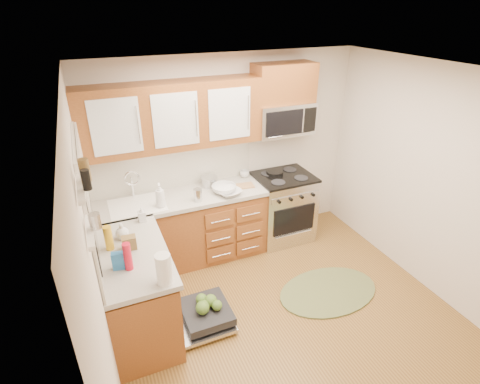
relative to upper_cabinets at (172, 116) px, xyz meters
name	(u,v)px	position (x,y,z in m)	size (l,w,h in m)	color
floor	(289,319)	(0.73, -1.57, -1.88)	(3.50, 3.50, 0.00)	brown
ceiling	(308,77)	(0.73, -1.57, 0.62)	(3.50, 3.50, 0.00)	white
wall_back	(227,154)	(0.73, 0.18, -0.62)	(3.50, 0.04, 2.50)	beige
wall_front	(466,375)	(0.73, -3.33, -0.62)	(3.50, 0.04, 2.50)	beige
wall_left	(95,265)	(-1.02, -1.57, -0.62)	(0.04, 3.50, 2.50)	beige
wall_right	(438,185)	(2.48, -1.57, -0.62)	(0.04, 3.50, 2.50)	beige
base_cabinet_back	(184,231)	(0.00, -0.12, -1.45)	(2.05, 0.60, 0.85)	brown
base_cabinet_left	(138,293)	(-0.72, -1.05, -1.45)	(0.60, 1.25, 0.85)	brown
countertop_back	(181,198)	(0.00, -0.14, -0.97)	(2.07, 0.64, 0.05)	#9E9A91
countertop_left	(132,254)	(-0.71, -1.05, -0.97)	(0.64, 1.27, 0.05)	#9E9A91
backsplash_back	(173,166)	(0.00, 0.16, -0.67)	(2.05, 0.02, 0.57)	beige
backsplash_left	(93,233)	(-1.01, -1.05, -0.67)	(0.02, 1.25, 0.57)	beige
upper_cabinets	(172,116)	(0.00, 0.00, 0.00)	(2.05, 0.35, 0.75)	brown
cabinet_over_mw	(284,83)	(1.41, 0.00, 0.26)	(0.76, 0.35, 0.47)	brown
range	(282,207)	(1.41, -0.15, -1.40)	(0.76, 0.64, 0.95)	silver
microwave	(283,118)	(1.41, -0.02, -0.18)	(0.76, 0.38, 0.40)	silver
sink	(138,215)	(-0.52, -0.16, -1.07)	(0.62, 0.50, 0.26)	white
dishwasher	(203,316)	(-0.13, -1.27, -1.77)	(0.70, 0.60, 0.20)	silver
window	(86,200)	(-1.01, -1.07, -0.32)	(0.03, 1.05, 1.05)	white
window_blind	(82,163)	(-0.98, -1.07, 0.00)	(0.02, 0.96, 0.40)	white
shelf_upper	(80,188)	(-0.99, -1.92, 0.17)	(0.04, 0.40, 0.03)	white
shelf_lower	(90,231)	(-0.99, -1.92, -0.12)	(0.04, 0.40, 0.03)	white
rug	(328,291)	(1.35, -1.39, -1.86)	(1.20, 0.78, 0.02)	brown
skillet	(275,173)	(1.32, -0.04, -0.90)	(0.23, 0.23, 0.04)	black
stock_pot	(210,181)	(0.41, 0.01, -0.89)	(0.21, 0.21, 0.12)	silver
cutting_board	(244,186)	(0.81, -0.18, -0.94)	(0.25, 0.16, 0.02)	#A9844D
canister	(198,195)	(0.16, -0.32, -0.87)	(0.10, 0.10, 0.16)	silver
paper_towel_roll	(164,269)	(-0.52, -1.59, -0.81)	(0.13, 0.13, 0.28)	white
mustard_bottle	(108,238)	(-0.90, -0.92, -0.83)	(0.08, 0.08, 0.24)	gold
red_bottle	(128,257)	(-0.77, -1.29, -0.82)	(0.07, 0.07, 0.26)	red
wooden_box	(129,243)	(-0.72, -0.98, -0.88)	(0.13, 0.09, 0.13)	brown
blue_carton	(118,261)	(-0.85, -1.25, -0.87)	(0.10, 0.06, 0.16)	#2467A9
bowl_a	(229,192)	(0.55, -0.32, -0.92)	(0.28, 0.28, 0.07)	#999999
bowl_b	(224,189)	(0.51, -0.24, -0.90)	(0.30, 0.30, 0.09)	#999999
cup	(245,174)	(0.93, 0.07, -0.90)	(0.12, 0.12, 0.10)	#999999
soap_bottle_a	(160,195)	(-0.27, -0.29, -0.80)	(0.11, 0.11, 0.29)	#999999
soap_bottle_b	(142,214)	(-0.52, -0.52, -0.87)	(0.08, 0.08, 0.17)	#999999
soap_bottle_c	(122,231)	(-0.76, -0.78, -0.87)	(0.13, 0.13, 0.17)	#999999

